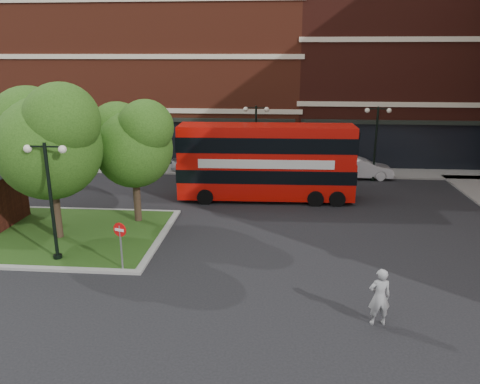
# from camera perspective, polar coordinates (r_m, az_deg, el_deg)

# --- Properties ---
(ground) EXTENTS (120.00, 120.00, 0.00)m
(ground) POSITION_cam_1_polar(r_m,az_deg,el_deg) (19.21, -6.39, -9.21)
(ground) COLOR black
(ground) RESTS_ON ground
(pavement_far) EXTENTS (44.00, 3.00, 0.12)m
(pavement_far) POSITION_cam_1_polar(r_m,az_deg,el_deg) (34.64, -1.24, 2.72)
(pavement_far) COLOR slate
(pavement_far) RESTS_ON ground
(terrace_far_left) EXTENTS (26.00, 12.00, 14.00)m
(terrace_far_left) POSITION_cam_1_polar(r_m,az_deg,el_deg) (42.57, -11.34, 14.42)
(terrace_far_left) COLOR maroon
(terrace_far_left) RESTS_ON ground
(terrace_far_right) EXTENTS (18.00, 12.00, 16.00)m
(terrace_far_right) POSITION_cam_1_polar(r_m,az_deg,el_deg) (42.29, 19.79, 15.14)
(terrace_far_right) COLOR #471911
(terrace_far_right) RESTS_ON ground
(traffic_island) EXTENTS (12.60, 7.60, 0.15)m
(traffic_island) POSITION_cam_1_polar(r_m,az_deg,el_deg) (24.47, -23.78, -4.63)
(traffic_island) COLOR gray
(traffic_island) RESTS_ON ground
(tree_island_west) EXTENTS (5.40, 4.71, 7.21)m
(tree_island_west) POSITION_cam_1_polar(r_m,az_deg,el_deg) (22.28, -22.49, 6.20)
(tree_island_west) COLOR #2D2116
(tree_island_west) RESTS_ON ground
(tree_island_east) EXTENTS (4.46, 3.90, 6.29)m
(tree_island_east) POSITION_cam_1_polar(r_m,az_deg,el_deg) (23.49, -13.01, 6.13)
(tree_island_east) COLOR #2D2116
(tree_island_east) RESTS_ON ground
(lamp_island) EXTENTS (1.72, 0.36, 5.00)m
(lamp_island) POSITION_cam_1_polar(r_m,az_deg,el_deg) (20.14, -22.09, -0.50)
(lamp_island) COLOR black
(lamp_island) RESTS_ON ground
(lamp_far_left) EXTENTS (1.72, 0.36, 5.00)m
(lamp_far_left) POSITION_cam_1_polar(r_m,az_deg,el_deg) (31.97, 1.94, 6.62)
(lamp_far_left) COLOR black
(lamp_far_left) RESTS_ON ground
(lamp_far_right) EXTENTS (1.72, 0.36, 5.00)m
(lamp_far_right) POSITION_cam_1_polar(r_m,az_deg,el_deg) (32.59, 16.22, 6.16)
(lamp_far_right) COLOR black
(lamp_far_right) RESTS_ON ground
(bus) EXTENTS (10.20, 2.60, 3.87)m
(bus) POSITION_cam_1_polar(r_m,az_deg,el_deg) (27.21, 3.18, 4.24)
(bus) COLOR #C20D07
(bus) RESTS_ON ground
(woman) EXTENTS (0.75, 0.53, 1.92)m
(woman) POSITION_cam_1_polar(r_m,az_deg,el_deg) (15.68, 16.64, -12.15)
(woman) COLOR gray
(woman) RESTS_ON ground
(car_silver) EXTENTS (3.85, 1.66, 1.30)m
(car_silver) POSITION_cam_1_polar(r_m,az_deg,el_deg) (34.34, -5.17, 3.54)
(car_silver) COLOR #ACAEB3
(car_silver) RESTS_ON ground
(car_white) EXTENTS (4.22, 1.49, 1.39)m
(car_white) POSITION_cam_1_polar(r_m,az_deg,el_deg) (33.42, 14.57, 2.79)
(car_white) COLOR white
(car_white) RESTS_ON ground
(no_entry_sign) EXTENTS (0.55, 0.22, 2.05)m
(no_entry_sign) POSITION_cam_1_polar(r_m,az_deg,el_deg) (18.81, -14.38, -5.34)
(no_entry_sign) COLOR slate
(no_entry_sign) RESTS_ON ground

